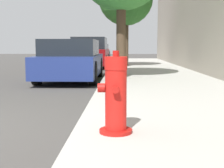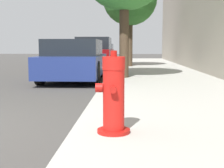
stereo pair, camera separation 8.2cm
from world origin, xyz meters
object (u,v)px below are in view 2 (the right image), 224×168
Objects in this scene: parked_car_near at (75,61)px; parked_car_far at (101,53)px; fire_hydrant at (113,96)px; parked_car_mid at (95,53)px.

parked_car_far is at bearing 90.85° from parked_car_near.
parked_car_far is at bearing 95.18° from fire_hydrant.
parked_car_near is at bearing 103.00° from fire_hydrant.
parked_car_mid is (-1.50, 12.59, 0.17)m from fire_hydrant.
parked_car_mid reaches higher than parked_car_far.
parked_car_near reaches higher than fire_hydrant.
parked_car_mid reaches higher than parked_car_near.
parked_car_near is 0.92× the size of parked_car_far.
fire_hydrant is 18.27m from parked_car_far.
parked_car_near is 11.82m from parked_car_far.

